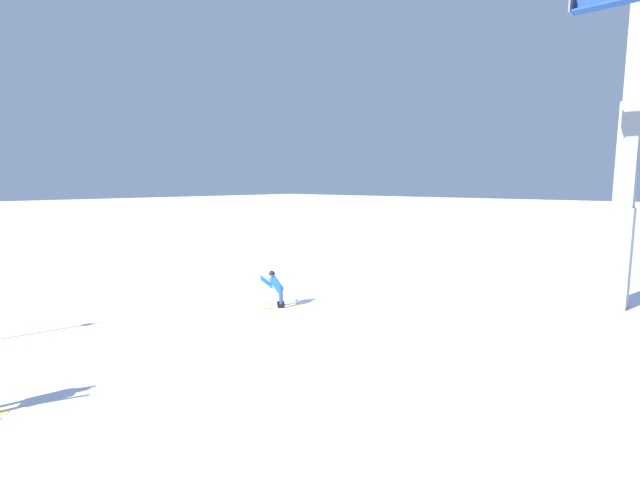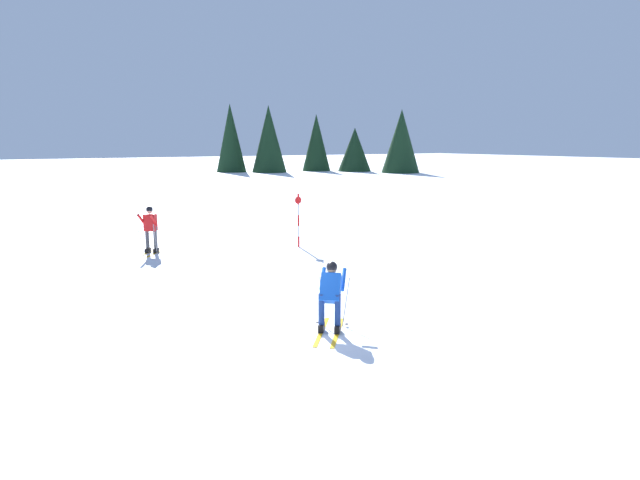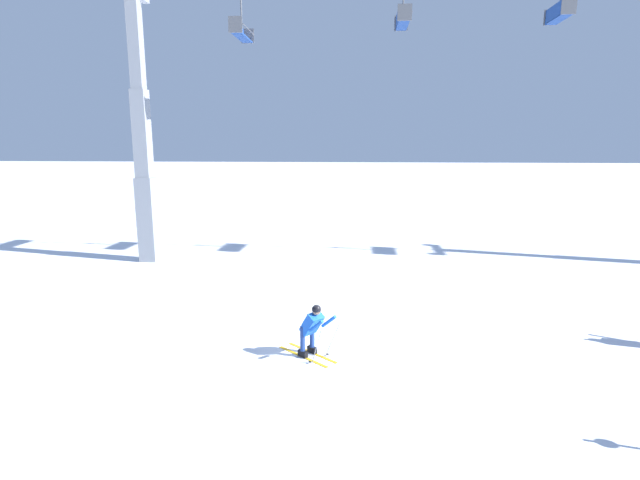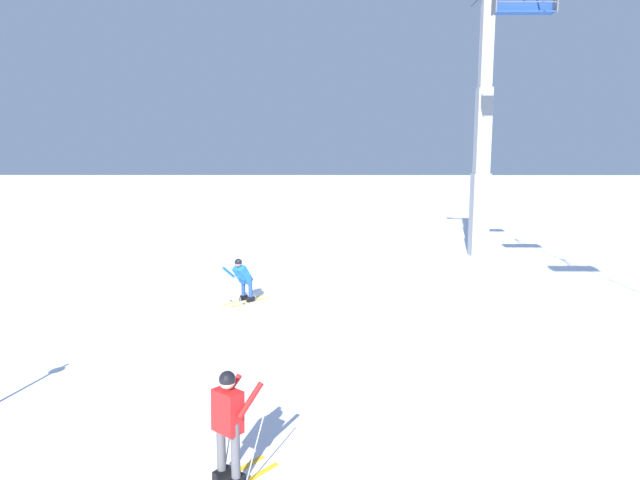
{
  "view_description": "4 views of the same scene",
  "coord_description": "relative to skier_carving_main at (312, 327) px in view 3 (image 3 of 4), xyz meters",
  "views": [
    {
      "loc": [
        10.76,
        11.57,
        4.85
      ],
      "look_at": [
        -1.46,
        0.79,
        2.77
      ],
      "focal_mm": 25.19,
      "sensor_mm": 36.0,
      "label": 1
    },
    {
      "loc": [
        -10.1,
        4.75,
        3.97
      ],
      "look_at": [
        -2.0,
        -0.17,
        2.21
      ],
      "focal_mm": 29.68,
      "sensor_mm": 36.0,
      "label": 2
    },
    {
      "loc": [
        0.22,
        -12.9,
        5.49
      ],
      "look_at": [
        -0.88,
        0.37,
        2.83
      ],
      "focal_mm": 27.4,
      "sensor_mm": 36.0,
      "label": 3
    },
    {
      "loc": [
        16.47,
        1.59,
        4.66
      ],
      "look_at": [
        -1.46,
        1.44,
        1.97
      ],
      "focal_mm": 31.05,
      "sensor_mm": 36.0,
      "label": 4
    }
  ],
  "objects": [
    {
      "name": "ground_plane",
      "position": [
        0.96,
        1.07,
        -0.84
      ],
      "size": [
        260.0,
        260.0,
        0.0
      ],
      "primitive_type": "plane",
      "color": "white"
    },
    {
      "name": "skier_carving_main",
      "position": [
        0.0,
        0.0,
        0.0
      ],
      "size": [
        1.68,
        1.54,
        1.6
      ],
      "color": "yellow",
      "rests_on": "ground_plane"
    },
    {
      "name": "lift_tower_near",
      "position": [
        -8.71,
        10.0,
        4.28
      ],
      "size": [
        0.78,
        2.98,
        12.3
      ],
      "color": "gray",
      "rests_on": "ground_plane"
    },
    {
      "name": "chairlift_seat_nearest",
      "position": [
        -4.05,
        10.0,
        9.37
      ],
      "size": [
        0.61,
        2.27,
        2.32
      ],
      "color": "black"
    },
    {
      "name": "chairlift_seat_second",
      "position": [
        2.76,
        10.0,
        9.73
      ],
      "size": [
        0.61,
        1.89,
        1.95
      ],
      "color": "black"
    },
    {
      "name": "chairlift_seat_middle",
      "position": [
        9.02,
        10.0,
        9.83
      ],
      "size": [
        0.61,
        1.91,
        1.84
      ],
      "color": "black"
    }
  ]
}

